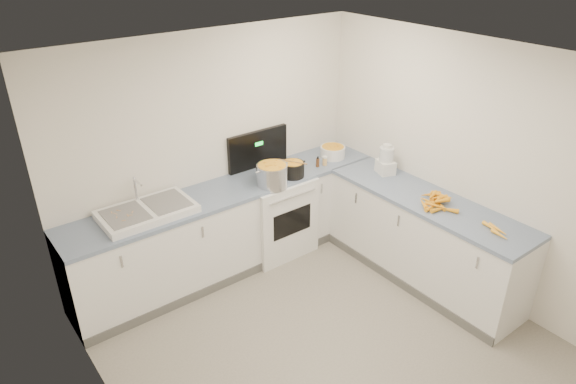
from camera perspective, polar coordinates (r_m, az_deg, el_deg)
floor at (r=4.76m, az=5.45°, el=-17.33°), size 3.50×4.00×0.00m
ceiling at (r=3.49m, az=7.29°, el=13.26°), size 3.50×4.00×0.00m
wall_back at (r=5.43m, az=-8.34°, el=4.46°), size 3.50×0.00×2.50m
wall_left at (r=3.25m, az=-17.67°, el=-14.22°), size 0.00×4.00×2.50m
wall_right at (r=5.22m, az=20.40°, el=2.00°), size 0.00×4.00×2.50m
counter_back at (r=5.55m, az=-6.25°, el=-3.92°), size 3.50×0.62×0.94m
counter_right at (r=5.51m, az=14.78°, el=-5.05°), size 0.62×2.20×0.94m
stove at (r=5.80m, az=-1.56°, el=-2.25°), size 0.76×0.65×1.36m
sink at (r=4.97m, az=-15.40°, el=-2.09°), size 0.86×0.52×0.31m
steel_pot at (r=5.33m, az=-1.78°, el=1.84°), size 0.39×0.39×0.24m
black_pot at (r=5.52m, az=0.52°, el=2.44°), size 0.28×0.28×0.18m
wooden_spoon at (r=5.48m, az=0.53°, el=3.39°), size 0.18×0.30×0.01m
mixing_bowl at (r=6.01m, az=4.99°, el=4.46°), size 0.32×0.32×0.13m
extract_bottle at (r=5.76m, az=3.32°, el=3.27°), size 0.04×0.04×0.10m
spice_jar at (r=5.81m, az=4.10°, el=3.40°), size 0.05×0.05×0.09m
food_processor at (r=5.67m, az=10.83°, el=3.41°), size 0.22×0.24×0.33m
carrot_pile at (r=5.17m, az=16.11°, el=-0.95°), size 0.39×0.46×0.09m
peeled_carrots at (r=4.89m, az=22.10°, el=-3.95°), size 0.14×0.30×0.04m
peelings at (r=4.91m, az=-17.95°, el=-2.33°), size 0.18×0.24×0.01m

